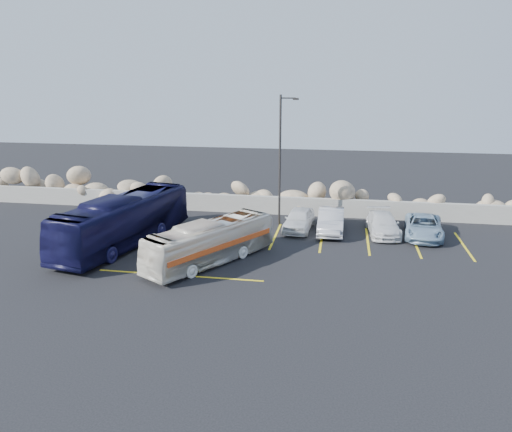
% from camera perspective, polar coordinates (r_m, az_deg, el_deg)
% --- Properties ---
extents(ground, '(90.00, 90.00, 0.00)m').
position_cam_1_polar(ground, '(23.30, -6.55, -7.12)').
color(ground, black).
rests_on(ground, ground).
extents(seawall, '(60.00, 0.40, 1.20)m').
position_cam_1_polar(seawall, '(34.22, -0.95, 1.37)').
color(seawall, gray).
rests_on(seawall, ground).
extents(riprap_pile, '(54.00, 2.80, 2.60)m').
position_cam_1_polar(riprap_pile, '(35.21, -0.59, 2.94)').
color(riprap_pile, tan).
rests_on(riprap_pile, ground).
extents(parking_lines, '(18.16, 9.36, 0.01)m').
position_cam_1_polar(parking_lines, '(27.69, 6.02, -3.40)').
color(parking_lines, yellow).
rests_on(parking_lines, ground).
extents(lamppost, '(1.14, 0.18, 8.00)m').
position_cam_1_polar(lamppost, '(30.68, 2.85, 6.77)').
color(lamppost, '#2E2B29').
rests_on(lamppost, ground).
extents(vintage_bus, '(5.48, 7.45, 2.12)m').
position_cam_1_polar(vintage_bus, '(24.86, -5.21, -3.01)').
color(vintage_bus, silver).
rests_on(vintage_bus, ground).
extents(tour_coach, '(4.29, 10.29, 2.79)m').
position_cam_1_polar(tour_coach, '(28.23, -14.86, -0.52)').
color(tour_coach, '#100F35').
rests_on(tour_coach, ground).
extents(car_a, '(1.90, 4.01, 1.32)m').
position_cam_1_polar(car_a, '(30.36, 4.93, -0.38)').
color(car_a, silver).
rests_on(car_a, ground).
extents(car_b, '(1.50, 4.27, 1.41)m').
position_cam_1_polar(car_b, '(30.13, 8.56, -0.54)').
color(car_b, '#B9B8BD').
rests_on(car_b, ground).
extents(car_c, '(2.03, 4.32, 1.22)m').
position_cam_1_polar(car_c, '(30.42, 14.30, -0.89)').
color(car_c, silver).
rests_on(car_c, ground).
extents(car_d, '(2.51, 4.67, 1.24)m').
position_cam_1_polar(car_d, '(30.49, 18.61, -1.16)').
color(car_d, '#809DB5').
rests_on(car_d, ground).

